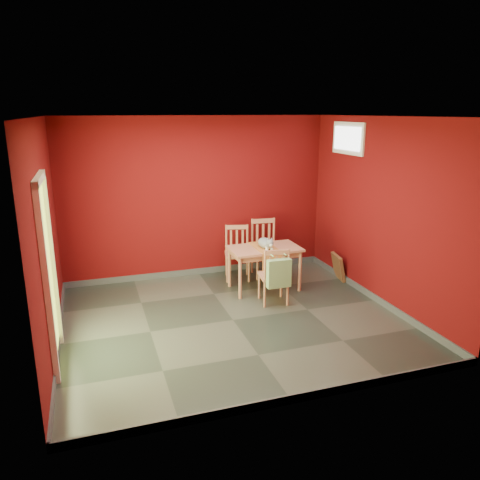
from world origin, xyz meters
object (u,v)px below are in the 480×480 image
object	(u,v)px
tote_bag	(279,273)
dining_table	(265,253)
chair_far_right	(265,247)
chair_near	(274,275)
cat	(265,241)
chair_far_left	(237,252)
picture_frame	(338,267)

from	to	relation	value
tote_bag	dining_table	bearing A→B (deg)	83.59
dining_table	chair_far_right	bearing A→B (deg)	67.82
chair_far_right	tote_bag	distance (m)	1.47
chair_near	cat	size ratio (longest dim) A/B	2.01
chair_far_left	tote_bag	bearing A→B (deg)	-83.63
chair_near	picture_frame	distance (m)	1.58
picture_frame	dining_table	bearing A→B (deg)	-178.40
chair_far_left	chair_far_right	bearing A→B (deg)	0.64
dining_table	chair_near	xyz separation A→B (m)	(-0.07, -0.59, -0.16)
chair_near	tote_bag	world-z (taller)	chair_near
dining_table	tote_bag	size ratio (longest dim) A/B	2.31
tote_bag	picture_frame	world-z (taller)	tote_bag
chair_near	tote_bag	bearing A→B (deg)	-94.54
chair_far_right	tote_bag	size ratio (longest dim) A/B	2.02
chair_far_left	chair_near	xyz separation A→B (m)	(0.18, -1.22, -0.02)
cat	picture_frame	bearing A→B (deg)	1.36
cat	picture_frame	size ratio (longest dim) A/B	0.96
chair_far_right	cat	xyz separation A→B (m)	(-0.25, -0.65, 0.30)
chair_far_right	chair_near	bearing A→B (deg)	-105.18
chair_far_left	cat	size ratio (longest dim) A/B	2.10
chair_far_left	chair_near	bearing A→B (deg)	-81.77
chair_far_right	picture_frame	bearing A→B (deg)	-28.42
cat	chair_near	bearing A→B (deg)	-98.84
chair_near	dining_table	bearing A→B (deg)	82.92
chair_far_right	dining_table	bearing A→B (deg)	-112.18
chair_far_left	picture_frame	world-z (taller)	chair_far_left
chair_near	cat	xyz separation A→B (m)	(0.08, 0.57, 0.36)
picture_frame	chair_far_left	bearing A→B (deg)	159.85
tote_bag	picture_frame	size ratio (longest dim) A/B	1.08
dining_table	picture_frame	xyz separation A→B (m)	(1.36, 0.04, -0.39)
cat	chair_far_left	bearing A→B (deg)	110.39
chair_far_right	picture_frame	distance (m)	1.28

